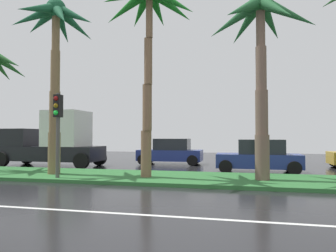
# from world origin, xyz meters

# --- Properties ---
(ground_plane) EXTENTS (90.00, 42.00, 0.10)m
(ground_plane) POSITION_xyz_m (0.00, 9.00, -0.05)
(ground_plane) COLOR black
(near_lane_divider_stripe) EXTENTS (81.00, 0.14, 0.01)m
(near_lane_divider_stripe) POSITION_xyz_m (0.00, 2.00, 0.00)
(near_lane_divider_stripe) COLOR white
(near_lane_divider_stripe) RESTS_ON ground_plane
(median_strip) EXTENTS (85.50, 4.00, 0.15)m
(median_strip) POSITION_xyz_m (0.00, 8.00, 0.07)
(median_strip) COLOR #2D6B33
(median_strip) RESTS_ON ground_plane
(palm_tree_mid_left) EXTENTS (4.16, 4.11, 8.23)m
(palm_tree_mid_left) POSITION_xyz_m (-7.21, 7.58, 6.53)
(palm_tree_mid_left) COLOR brown
(palm_tree_mid_left) RESTS_ON median_strip
(palm_tree_centre_left) EXTENTS (4.32, 4.52, 8.50)m
(palm_tree_centre_left) POSITION_xyz_m (-2.54, 7.39, 7.11)
(palm_tree_centre_left) COLOR brown
(palm_tree_centre_left) RESTS_ON median_strip
(palm_tree_centre) EXTENTS (4.53, 4.33, 7.79)m
(palm_tree_centre) POSITION_xyz_m (2.05, 7.97, 6.08)
(palm_tree_centre) COLOR brown
(palm_tree_centre) RESTS_ON median_strip
(traffic_signal_median_left) EXTENTS (0.28, 0.43, 3.58)m
(traffic_signal_median_left) POSITION_xyz_m (-6.31, 6.46, 2.62)
(traffic_signal_median_left) COLOR #4C4C47
(traffic_signal_median_left) RESTS_ON median_strip
(box_truck_lead) EXTENTS (6.40, 2.64, 3.46)m
(box_truck_lead) POSITION_xyz_m (-10.31, 12.19, 1.55)
(box_truck_lead) COLOR black
(box_truck_lead) RESTS_ON ground_plane
(car_in_traffic_leading) EXTENTS (4.30, 2.02, 1.72)m
(car_in_traffic_leading) POSITION_xyz_m (-3.34, 15.21, 0.83)
(car_in_traffic_leading) COLOR navy
(car_in_traffic_leading) RESTS_ON ground_plane
(car_in_traffic_second) EXTENTS (4.30, 2.02, 1.72)m
(car_in_traffic_second) POSITION_xyz_m (2.19, 11.73, 0.83)
(car_in_traffic_second) COLOR navy
(car_in_traffic_second) RESTS_ON ground_plane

